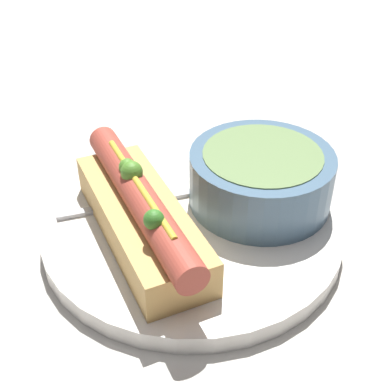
{
  "coord_description": "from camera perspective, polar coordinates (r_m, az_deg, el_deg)",
  "views": [
    {
      "loc": [
        0.3,
        -0.17,
        0.29
      ],
      "look_at": [
        0.0,
        0.0,
        0.04
      ],
      "focal_mm": 50.0,
      "sensor_mm": 36.0,
      "label": 1
    }
  ],
  "objects": [
    {
      "name": "hot_dog",
      "position": [
        0.42,
        -5.62,
        -2.1
      ],
      "size": [
        0.2,
        0.07,
        0.06
      ],
      "rotation": [
        0.0,
        0.0,
        -0.08
      ],
      "color": "tan",
      "rests_on": "dinner_plate"
    },
    {
      "name": "spoon",
      "position": [
        0.47,
        0.89,
        0.27
      ],
      "size": [
        0.05,
        0.17,
        0.01
      ],
      "rotation": [
        0.0,
        0.0,
        1.36
      ],
      "color": "#B7B7BC",
      "rests_on": "dinner_plate"
    },
    {
      "name": "ground_plane",
      "position": [
        0.46,
        0.0,
        -4.48
      ],
      "size": [
        4.0,
        4.0,
        0.0
      ],
      "primitive_type": "plane",
      "color": "#BCB7AD"
    },
    {
      "name": "soup_bowl",
      "position": [
        0.45,
        7.36,
        1.7
      ],
      "size": [
        0.12,
        0.12,
        0.05
      ],
      "color": "slate",
      "rests_on": "dinner_plate"
    },
    {
      "name": "dinner_plate",
      "position": [
        0.45,
        0.0,
        -3.72
      ],
      "size": [
        0.25,
        0.25,
        0.02
      ],
      "color": "white",
      "rests_on": "ground_plane"
    }
  ]
}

